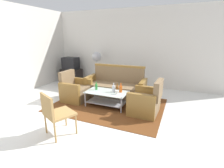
% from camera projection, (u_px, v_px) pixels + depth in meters
% --- Properties ---
extents(ground_plane, '(14.00, 14.00, 0.00)m').
position_uv_depth(ground_plane, '(97.00, 119.00, 3.78)').
color(ground_plane, white).
extents(wall_back, '(6.52, 0.12, 2.80)m').
position_uv_depth(wall_back, '(135.00, 48.00, 6.09)').
color(wall_back, silver).
rests_on(wall_back, ground).
extents(rug, '(2.91, 2.12, 0.01)m').
position_uv_depth(rug, '(108.00, 105.00, 4.56)').
color(rug, brown).
rests_on(rug, ground).
extents(couch, '(1.82, 0.78, 0.96)m').
position_uv_depth(couch, '(116.00, 87.00, 5.07)').
color(couch, '#7F6647').
rests_on(couch, rug).
extents(armchair_left, '(0.70, 0.76, 0.85)m').
position_uv_depth(armchair_left, '(75.00, 91.00, 4.86)').
color(armchair_left, '#7F6647').
rests_on(armchair_left, rug).
extents(armchair_right, '(0.72, 0.78, 0.85)m').
position_uv_depth(armchair_right, '(146.00, 102.00, 4.01)').
color(armchair_right, '#7F6647').
rests_on(armchair_right, rug).
extents(coffee_table, '(1.10, 0.60, 0.40)m').
position_uv_depth(coffee_table, '(107.00, 97.00, 4.42)').
color(coffee_table, silver).
rests_on(coffee_table, rug).
extents(bottle_green, '(0.07, 0.07, 0.22)m').
position_uv_depth(bottle_green, '(96.00, 87.00, 4.54)').
color(bottle_green, '#2D8C38').
rests_on(bottle_green, coffee_table).
extents(bottle_orange, '(0.08, 0.08, 0.24)m').
position_uv_depth(bottle_orange, '(121.00, 89.00, 4.33)').
color(bottle_orange, '#D85919').
rests_on(bottle_orange, coffee_table).
extents(bottle_brown, '(0.06, 0.06, 0.22)m').
position_uv_depth(bottle_brown, '(117.00, 89.00, 4.37)').
color(bottle_brown, brown).
rests_on(bottle_brown, coffee_table).
extents(bottle_clear, '(0.08, 0.08, 0.24)m').
position_uv_depth(bottle_clear, '(114.00, 89.00, 4.35)').
color(bottle_clear, silver).
rests_on(bottle_clear, coffee_table).
extents(cup, '(0.08, 0.08, 0.10)m').
position_uv_depth(cup, '(117.00, 92.00, 4.20)').
color(cup, silver).
rests_on(cup, coffee_table).
extents(tv_stand, '(0.80, 0.50, 0.52)m').
position_uv_depth(tv_stand, '(72.00, 75.00, 6.92)').
color(tv_stand, black).
rests_on(tv_stand, ground).
extents(television, '(0.61, 0.46, 0.48)m').
position_uv_depth(television, '(71.00, 63.00, 6.79)').
color(television, black).
rests_on(television, tv_stand).
extents(pedestal_fan, '(0.36, 0.36, 1.27)m').
position_uv_depth(pedestal_fan, '(97.00, 58.00, 6.31)').
color(pedestal_fan, '#2D2D33').
rests_on(pedestal_fan, ground).
extents(wicker_chair, '(0.64, 0.64, 0.84)m').
position_uv_depth(wicker_chair, '(55.00, 111.00, 3.04)').
color(wicker_chair, '#AD844C').
rests_on(wicker_chair, ground).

